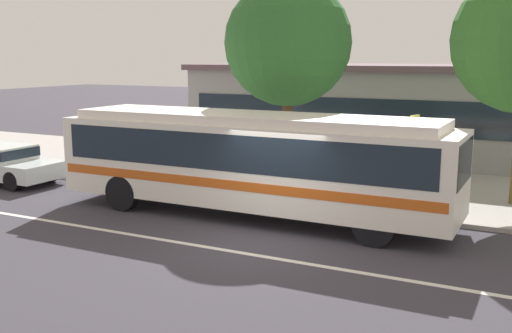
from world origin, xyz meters
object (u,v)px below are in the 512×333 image
Objects in this scene: pedestrian_walking_along_curb at (256,159)px; bus_stop_sign at (413,151)px; pedestrian_waiting_near_sign at (310,161)px; transit_bus at (251,157)px; street_tree_near_stop at (288,43)px.

bus_stop_sign reaches higher than pedestrian_walking_along_curb.
pedestrian_waiting_near_sign is 0.65× the size of bus_stop_sign.
bus_stop_sign is at bearing 25.02° from transit_bus.
pedestrian_walking_along_curb is at bearing 114.27° from transit_bus.
pedestrian_walking_along_curb is 5.07m from bus_stop_sign.
transit_bus is 4.81m from street_tree_near_stop.
bus_stop_sign is at bearing -16.82° from pedestrian_waiting_near_sign.
street_tree_near_stop is at bearing 99.09° from transit_bus.
pedestrian_waiting_near_sign reaches higher than pedestrian_walking_along_curb.
pedestrian_walking_along_curb is (-1.10, 2.43, -0.52)m from transit_bus.
street_tree_near_stop is (-0.58, 3.65, 3.07)m from transit_bus.
pedestrian_waiting_near_sign is at bearing 163.18° from bus_stop_sign.
street_tree_near_stop reaches higher than pedestrian_waiting_near_sign.
transit_bus is 6.54× the size of pedestrian_walking_along_curb.
street_tree_near_stop is at bearing 67.30° from pedestrian_walking_along_curb.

